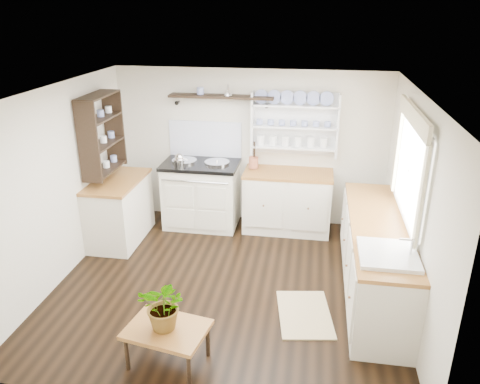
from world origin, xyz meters
name	(u,v)px	position (x,y,z in m)	size (l,w,h in m)	color
floor	(227,283)	(0.00, 0.00, 0.00)	(4.00, 3.80, 0.01)	black
wall_back	(250,148)	(0.00, 1.90, 1.15)	(4.00, 0.02, 2.30)	beige
wall_right	(412,207)	(2.00, 0.00, 1.15)	(0.02, 3.80, 2.30)	beige
wall_left	(60,185)	(-2.00, 0.00, 1.15)	(0.02, 3.80, 2.30)	beige
ceiling	(224,92)	(0.00, 0.00, 2.30)	(4.00, 3.80, 0.01)	white
window	(410,165)	(1.95, 0.15, 1.56)	(0.08, 1.55, 1.22)	white
aga_cooker	(202,193)	(-0.68, 1.57, 0.50)	(1.10, 0.76, 1.02)	white
back_cabinets	(287,200)	(0.60, 1.60, 0.46)	(1.27, 0.63, 0.90)	silver
right_cabinets	(375,257)	(1.70, 0.10, 0.46)	(0.62, 2.43, 0.90)	silver
belfast_sink	(387,265)	(1.70, -0.65, 0.80)	(0.55, 0.60, 0.45)	white
left_cabinets	(120,209)	(-1.70, 0.90, 0.46)	(0.62, 1.13, 0.90)	silver
plate_rack	(295,123)	(0.65, 1.86, 1.56)	(1.20, 0.22, 0.90)	white
high_shelf	(221,97)	(-0.40, 1.78, 1.91)	(1.50, 0.29, 0.16)	black
left_shelving	(102,133)	(-1.84, 0.90, 1.55)	(0.28, 0.80, 1.05)	black
kettle	(180,161)	(-0.96, 1.45, 1.04)	(0.17, 0.17, 0.21)	silver
utensil_crock	(253,163)	(0.08, 1.68, 0.99)	(0.14, 0.14, 0.16)	#AA5C3E
center_table	(167,332)	(-0.28, -1.40, 0.35)	(0.80, 0.64, 0.39)	brown
potted_plant	(165,306)	(-0.28, -1.40, 0.64)	(0.44, 0.38, 0.49)	#3F7233
floor_rug	(305,314)	(0.95, -0.46, 0.01)	(0.55, 0.85, 0.02)	#9B855A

